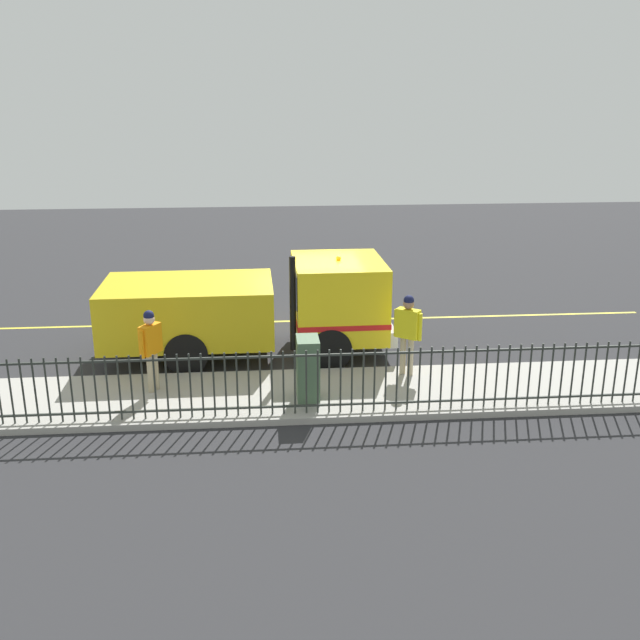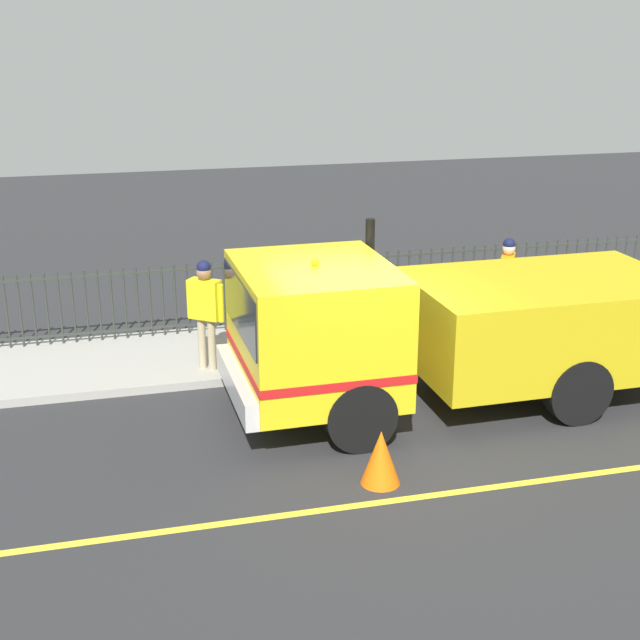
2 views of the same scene
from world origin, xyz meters
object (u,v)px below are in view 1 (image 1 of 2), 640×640
Objects in this scene: work_truck at (267,303)px; worker_standing at (408,326)px; pedestrian_distant at (151,342)px; utility_cabinet at (308,369)px; traffic_cone at (318,313)px.

work_truck reaches higher than worker_standing.
pedestrian_distant is 1.34× the size of utility_cabinet.
traffic_cone is at bearing 145.38° from work_truck.
worker_standing is at bearing 21.82° from traffic_cone.
utility_cabinet is (0.71, 3.11, -0.41)m from pedestrian_distant.
work_truck reaches higher than utility_cabinet.
traffic_cone is (-5.11, 0.62, -0.42)m from utility_cabinet.
pedestrian_distant is at bearing -102.78° from utility_cabinet.
pedestrian_distant reaches higher than utility_cabinet.
worker_standing is 2.55× the size of traffic_cone.
pedestrian_distant is (0.44, -5.32, -0.04)m from worker_standing.
work_truck is 3.76× the size of worker_standing.
worker_standing is at bearing 56.52° from work_truck.
traffic_cone is at bearing -30.63° from worker_standing.
traffic_cone is at bearing 170.09° from pedestrian_distant.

